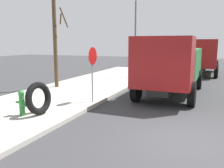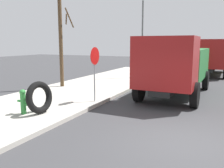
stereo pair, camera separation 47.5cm
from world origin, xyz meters
name	(u,v)px [view 1 (the left image)]	position (x,y,z in m)	size (l,w,h in m)	color
ground_plane	(187,141)	(0.00, 0.00, 0.00)	(80.00, 80.00, 0.00)	#38383A
sidewalk_curb	(10,113)	(0.00, 6.50, 0.07)	(36.00, 5.00, 0.15)	#ADA89E
fire_hydrant	(22,102)	(-0.17, 5.72, 0.64)	(0.22, 0.50, 0.91)	#2D8438
loose_tire	(39,98)	(0.12, 5.21, 0.76)	(1.19, 1.19, 0.24)	black
stop_sign	(93,64)	(2.64, 4.28, 1.82)	(0.76, 0.08, 2.40)	gray
dump_truck_green	(172,65)	(6.10, 1.42, 1.61)	(7.04, 2.89, 3.00)	#237033
dump_truck_yellow	(202,56)	(15.99, 0.32, 1.61)	(7.05, 2.91, 3.00)	gold
bare_tree	(55,34)	(5.21, 7.95, 3.24)	(1.34, 1.36, 6.19)	#4C3823
street_light_pole	(135,40)	(10.98, 4.88, 2.96)	(0.12, 0.12, 5.62)	#595B5E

